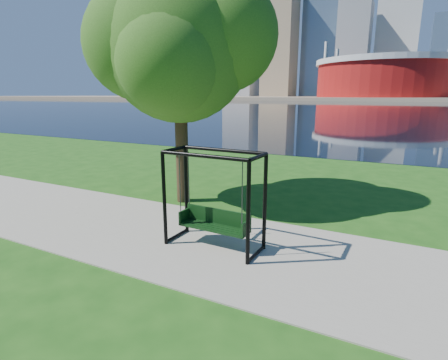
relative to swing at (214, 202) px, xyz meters
The scene contains 8 objects.
ground 1.22m from the swing, 76.29° to the left, with size 900.00×900.00×0.00m, color #1E5114.
path 1.06m from the swing, 27.84° to the left, with size 120.00×4.00×0.03m, color #9E937F.
river 102.58m from the swing, 89.92° to the left, with size 900.00×180.00×0.02m, color black.
far_bank 306.57m from the swing, 89.97° to the left, with size 900.00×228.00×2.00m, color #937F60.
stadium 236.15m from the swing, 92.40° to the left, with size 83.00×83.00×32.00m.
skyline 321.88m from the swing, 90.74° to the left, with size 392.00×66.00×96.50m.
swing is the anchor object (origin of this frame).
park_tree 5.30m from the swing, 134.63° to the left, with size 5.55×5.02×6.90m.
Camera 1 is at (3.40, -7.01, 3.35)m, focal length 28.00 mm.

